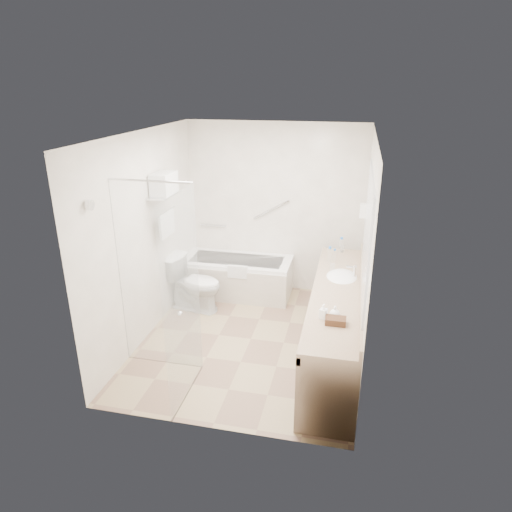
% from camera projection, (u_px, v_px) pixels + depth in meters
% --- Properties ---
extents(floor, '(3.20, 3.20, 0.00)m').
position_uv_depth(floor, '(251.00, 339.00, 5.70)').
color(floor, tan).
rests_on(floor, ground).
extents(ceiling, '(2.60, 3.20, 0.10)m').
position_uv_depth(ceiling, '(250.00, 133.00, 4.80)').
color(ceiling, white).
rests_on(ceiling, wall_back).
extents(wall_back, '(2.60, 0.10, 2.50)m').
position_uv_depth(wall_back, '(275.00, 209.00, 6.71)').
color(wall_back, white).
rests_on(wall_back, ground).
extents(wall_front, '(2.60, 0.10, 2.50)m').
position_uv_depth(wall_front, '(207.00, 309.00, 3.79)').
color(wall_front, white).
rests_on(wall_front, ground).
extents(wall_left, '(0.10, 3.20, 2.50)m').
position_uv_depth(wall_left, '(146.00, 237.00, 5.51)').
color(wall_left, white).
rests_on(wall_left, ground).
extents(wall_right, '(0.10, 3.20, 2.50)m').
position_uv_depth(wall_right, '(366.00, 254.00, 4.99)').
color(wall_right, white).
rests_on(wall_right, ground).
extents(bathtub, '(1.60, 0.73, 0.59)m').
position_uv_depth(bathtub, '(237.00, 276.00, 6.83)').
color(bathtub, white).
rests_on(bathtub, floor).
extents(grab_bar_short, '(0.40, 0.03, 0.03)m').
position_uv_depth(grab_bar_short, '(213.00, 225.00, 6.97)').
color(grab_bar_short, silver).
rests_on(grab_bar_short, wall_back).
extents(grab_bar_long, '(0.53, 0.03, 0.33)m').
position_uv_depth(grab_bar_long, '(271.00, 210.00, 6.68)').
color(grab_bar_long, silver).
rests_on(grab_bar_long, wall_back).
extents(shower_enclosure, '(0.96, 0.91, 2.11)m').
position_uv_depth(shower_enclosure, '(169.00, 288.00, 4.60)').
color(shower_enclosure, silver).
rests_on(shower_enclosure, floor).
extents(towel_shelf, '(0.24, 0.55, 0.81)m').
position_uv_depth(towel_shelf, '(164.00, 190.00, 5.62)').
color(towel_shelf, silver).
rests_on(towel_shelf, wall_left).
extents(vanity_counter, '(0.55, 2.70, 0.95)m').
position_uv_depth(vanity_counter, '(336.00, 307.00, 5.13)').
color(vanity_counter, tan).
rests_on(vanity_counter, floor).
extents(sink, '(0.40, 0.52, 0.14)m').
position_uv_depth(sink, '(342.00, 279.00, 5.42)').
color(sink, white).
rests_on(sink, vanity_counter).
extents(faucet, '(0.03, 0.03, 0.14)m').
position_uv_depth(faucet, '(355.00, 271.00, 5.35)').
color(faucet, silver).
rests_on(faucet, vanity_counter).
extents(mirror, '(0.02, 2.00, 1.20)m').
position_uv_depth(mirror, '(367.00, 232.00, 4.75)').
color(mirror, silver).
rests_on(mirror, wall_right).
extents(hairdryer_unit, '(0.08, 0.10, 0.18)m').
position_uv_depth(hairdryer_unit, '(363.00, 211.00, 5.88)').
color(hairdryer_unit, white).
rests_on(hairdryer_unit, wall_right).
extents(toilet, '(0.84, 0.56, 0.76)m').
position_uv_depth(toilet, '(195.00, 284.00, 6.33)').
color(toilet, white).
rests_on(toilet, floor).
extents(amenity_basket, '(0.20, 0.13, 0.07)m').
position_uv_depth(amenity_basket, '(336.00, 321.00, 4.35)').
color(amenity_basket, '#452618').
rests_on(amenity_basket, vanity_counter).
extents(soap_bottle_a, '(0.11, 0.16, 0.07)m').
position_uv_depth(soap_bottle_a, '(323.00, 315.00, 4.45)').
color(soap_bottle_a, white).
rests_on(soap_bottle_a, vanity_counter).
extents(soap_bottle_b, '(0.13, 0.15, 0.10)m').
position_uv_depth(soap_bottle_b, '(335.00, 313.00, 4.45)').
color(soap_bottle_b, white).
rests_on(soap_bottle_b, vanity_counter).
extents(water_bottle_left, '(0.05, 0.05, 0.17)m').
position_uv_depth(water_bottle_left, '(334.00, 256.00, 5.83)').
color(water_bottle_left, silver).
rests_on(water_bottle_left, vanity_counter).
extents(water_bottle_mid, '(0.07, 0.07, 0.22)m').
position_uv_depth(water_bottle_mid, '(341.00, 246.00, 6.11)').
color(water_bottle_mid, silver).
rests_on(water_bottle_mid, vanity_counter).
extents(water_bottle_right, '(0.07, 0.07, 0.21)m').
position_uv_depth(water_bottle_right, '(330.00, 255.00, 5.79)').
color(water_bottle_right, silver).
rests_on(water_bottle_right, vanity_counter).
extents(drinking_glass_near, '(0.08, 0.08, 0.08)m').
position_uv_depth(drinking_glass_near, '(343.00, 249.00, 6.18)').
color(drinking_glass_near, silver).
rests_on(drinking_glass_near, vanity_counter).
extents(drinking_glass_far, '(0.07, 0.07, 0.08)m').
position_uv_depth(drinking_glass_far, '(332.00, 268.00, 5.55)').
color(drinking_glass_far, silver).
rests_on(drinking_glass_far, vanity_counter).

